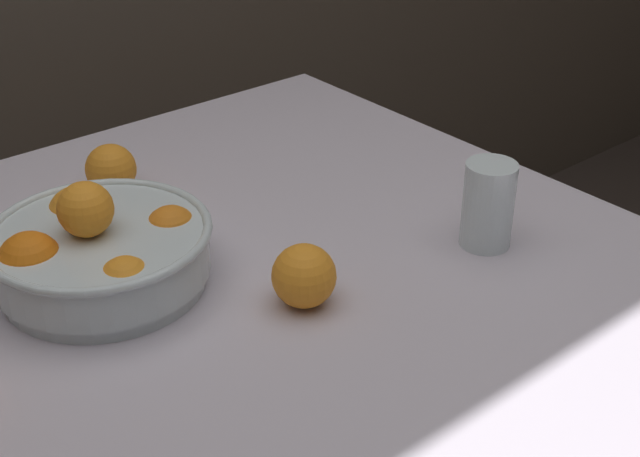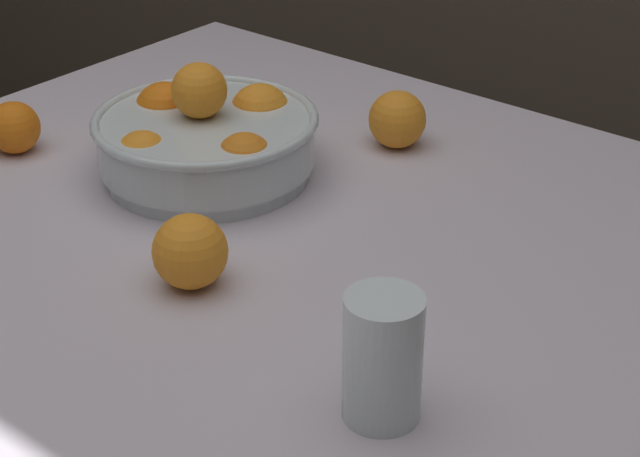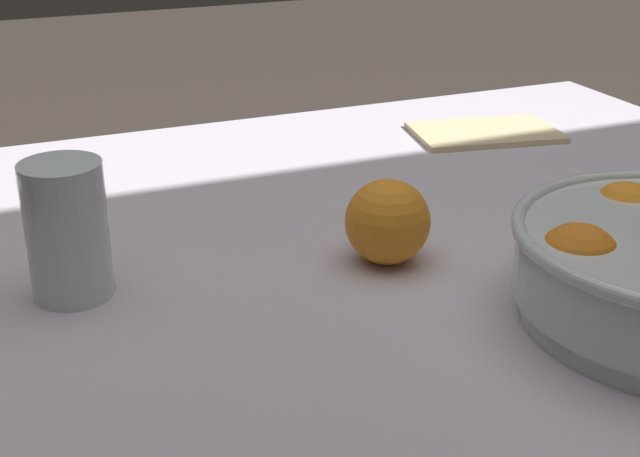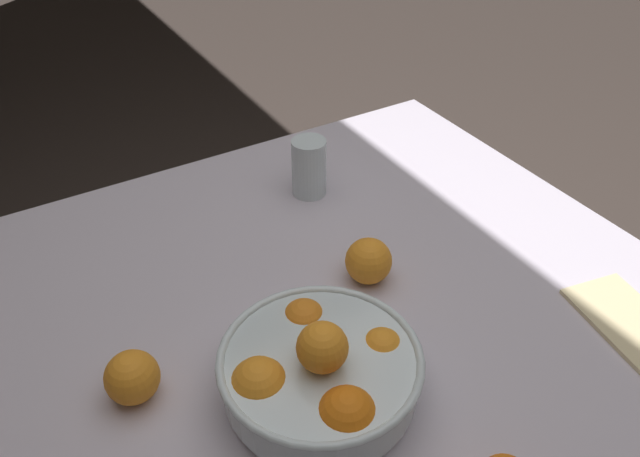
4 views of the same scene
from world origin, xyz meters
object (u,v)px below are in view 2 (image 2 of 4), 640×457
(juice_glass, at_px, (382,363))
(orange_loose_front, at_px, (14,127))
(orange_loose_near_bowl, at_px, (190,251))
(orange_loose_aside, at_px, (399,120))
(fruit_bowl, at_px, (206,139))

(juice_glass, relative_size, orange_loose_front, 1.75)
(juice_glass, relative_size, orange_loose_near_bowl, 1.51)
(orange_loose_near_bowl, bearing_deg, orange_loose_front, 168.28)
(juice_glass, height_order, orange_loose_aside, juice_glass)
(fruit_bowl, xyz_separation_m, juice_glass, (0.45, -0.24, 0.00))
(orange_loose_near_bowl, distance_m, orange_loose_front, 0.43)
(juice_glass, height_order, orange_loose_near_bowl, juice_glass)
(juice_glass, height_order, orange_loose_front, juice_glass)
(orange_loose_front, bearing_deg, juice_glass, -10.73)
(orange_loose_near_bowl, height_order, orange_loose_aside, orange_loose_near_bowl)
(orange_loose_near_bowl, xyz_separation_m, orange_loose_front, (-0.42, 0.09, -0.01))
(orange_loose_front, distance_m, orange_loose_aside, 0.51)
(fruit_bowl, xyz_separation_m, orange_loose_near_bowl, (0.17, -0.20, -0.01))
(orange_loose_aside, bearing_deg, fruit_bowl, -121.51)
(juice_glass, xyz_separation_m, orange_loose_near_bowl, (-0.28, 0.05, -0.01))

